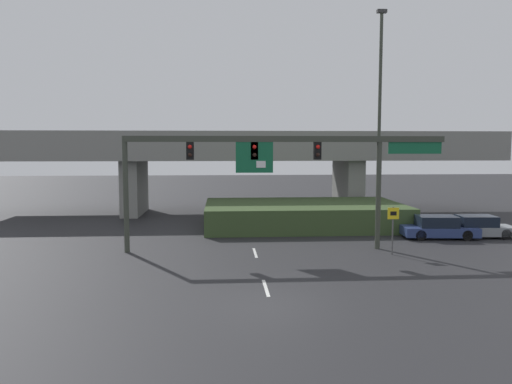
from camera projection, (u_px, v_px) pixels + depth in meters
name	position (u px, v px, depth m)	size (l,w,h in m)	color
ground_plane	(270.00, 303.00, 18.12)	(160.00, 160.00, 0.00)	#262628
lane_markings	(251.00, 241.00, 29.91)	(0.14, 22.26, 0.01)	silver
signal_gantry	(277.00, 157.00, 26.86)	(17.42, 0.44, 6.23)	#383D33
speed_limit_sign	(393.00, 224.00, 26.02)	(0.60, 0.11, 2.54)	#4C4C4C
highway_light_pole_near	(380.00, 113.00, 36.55)	(0.70, 0.36, 15.49)	#383D33
overpass_bridge	(243.00, 156.00, 42.13)	(42.79, 7.42, 6.86)	gray
grass_embankment	(303.00, 215.00, 35.36)	(13.74, 8.09, 1.65)	#384C28
parked_sedan_near_right	(438.00, 228.00, 30.84)	(4.62, 2.26, 1.39)	navy
parked_sedan_mid_right	(478.00, 227.00, 31.15)	(4.35, 2.02, 1.36)	gray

